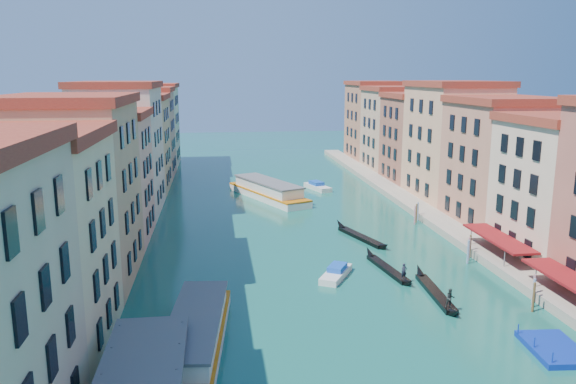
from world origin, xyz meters
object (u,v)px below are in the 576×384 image
gondola_fore (388,267)px  blue_dock (554,349)px  gondola_right (436,292)px  vaporetto_far (268,190)px  vaporetto_near (196,333)px

gondola_fore → blue_dock: bearing=-77.9°
gondola_right → gondola_fore: bearing=111.5°
gondola_fore → vaporetto_far: bearing=95.4°
gondola_right → vaporetto_far: bearing=107.8°
gondola_fore → gondola_right: (2.61, -7.90, 0.08)m
vaporetto_near → gondola_fore: 26.46m
vaporetto_near → blue_dock: bearing=-3.1°
vaporetto_near → vaporetto_far: 57.23m
gondola_right → blue_dock: (5.02, -12.35, -0.24)m
vaporetto_far → blue_dock: vaporetto_far is taller
vaporetto_near → vaporetto_far: size_ratio=0.88×
gondola_right → blue_dock: bearing=-64.6°
vaporetto_far → blue_dock: 63.00m
vaporetto_near → gondola_right: (23.76, 7.96, -0.78)m
gondola_fore → blue_dock: 21.64m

